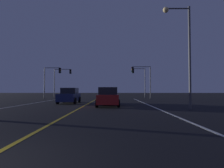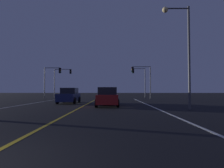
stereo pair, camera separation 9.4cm
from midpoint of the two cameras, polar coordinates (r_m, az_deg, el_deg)
The scene contains 9 objects.
lane_edge_right at distance 15.06m, azimuth 13.76°, elevation -7.28°, with size 0.16×34.77×0.01m, color silver.
lane_center_divider at distance 14.92m, azimuth -10.10°, elevation -7.35°, with size 0.16×34.77×0.01m, color gold.
car_oncoming at distance 21.87m, azimuth -12.48°, elevation -3.43°, with size 2.02×4.30×1.70m.
car_lead_same_lane at distance 17.31m, azimuth -1.15°, elevation -3.90°, with size 2.02×4.30×1.70m.
traffic_light_near_right at distance 32.93m, azimuth 8.74°, elevation 2.75°, with size 3.30×0.36×5.46m.
traffic_light_near_left at distance 34.18m, azimuth -17.13°, elevation 2.41°, with size 2.91×0.36×5.30m.
traffic_light_far_right at distance 38.42m, azimuth 8.11°, elevation 2.33°, with size 2.63×0.36×5.76m.
traffic_light_far_left at distance 39.39m, azimuth -14.35°, elevation 2.23°, with size 3.48×0.36×5.65m.
street_lamp_right_near at distance 15.70m, azimuth 20.40°, elevation 11.18°, with size 2.07×0.44×7.78m.
Camera 2 is at (2.77, -3.21, 1.44)m, focal length 30.81 mm.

